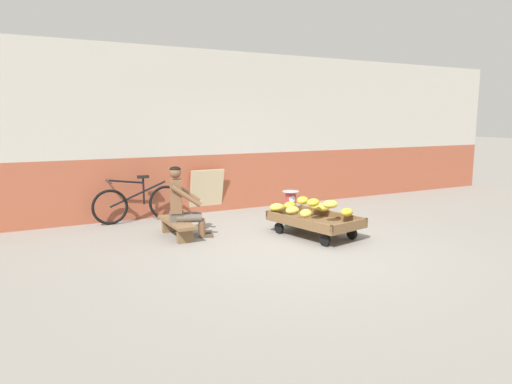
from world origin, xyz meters
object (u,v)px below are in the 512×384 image
Objects in this scene: low_bench at (177,225)px; plastic_crate at (290,215)px; banana_cart at (315,222)px; bicycle_near_left at (138,203)px; weighing_scale at (291,199)px; sign_board at (207,191)px; vendor_seated at (182,202)px.

plastic_crate is (2.14, -0.01, -0.05)m from low_bench.
banana_cart is 0.95× the size of bicycle_near_left.
weighing_scale reaches higher than low_bench.
bicycle_near_left reaches higher than weighing_scale.
weighing_scale is at bearing -58.59° from sign_board.
banana_cart is 2.15m from vendor_seated.
vendor_seated is 2.10m from plastic_crate.
banana_cart is 4.39× the size of plastic_crate.
vendor_seated is at bearing 153.14° from banana_cart.
sign_board is (-0.98, 1.60, -0.01)m from weighing_scale.
vendor_seated is 1.49m from bicycle_near_left.
banana_cart reaches higher than low_bench.
banana_cart is at bearing -99.06° from plastic_crate.
vendor_seated is (-1.90, 0.96, 0.33)m from banana_cart.
bicycle_near_left is 1.43m from sign_board.
plastic_crate is 0.22× the size of bicycle_near_left.
vendor_seated reaches higher than plastic_crate.
low_bench is at bearing 161.63° from vendor_seated.
plastic_crate is at bearing -58.57° from sign_board.
weighing_scale is at bearing 80.93° from banana_cart.
bicycle_near_left is 1.88× the size of sign_board.
vendor_seated reaches higher than banana_cart.
low_bench is 2.15m from weighing_scale.
vendor_seated is (0.08, -0.03, 0.37)m from low_bench.
plastic_crate is 0.30m from weighing_scale.
plastic_crate is 2.79m from bicycle_near_left.
plastic_crate is at bearing 90.00° from weighing_scale.
bicycle_near_left is at bearing 149.45° from plastic_crate.
banana_cart is 5.27× the size of weighing_scale.
vendor_seated is 3.17× the size of plastic_crate.
sign_board is (-0.98, 1.60, 0.29)m from plastic_crate.
plastic_crate is 1.20× the size of weighing_scale.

